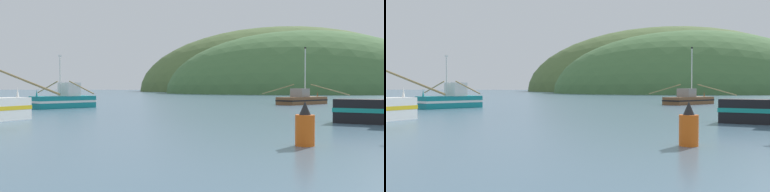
% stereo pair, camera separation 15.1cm
% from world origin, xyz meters
% --- Properties ---
extents(hill_mid_right, '(160.68, 128.55, 63.27)m').
position_xyz_m(hill_mid_right, '(38.54, 254.70, 0.00)').
color(hill_mid_right, '#386633').
rests_on(hill_mid_right, ground).
extents(hill_far_center, '(95.35, 76.28, 42.67)m').
position_xyz_m(hill_far_center, '(26.54, 144.31, 0.00)').
color(hill_far_center, '#47703D').
rests_on(hill_far_center, ground).
extents(hill_mid_left, '(139.28, 111.43, 61.18)m').
position_xyz_m(hill_mid_left, '(29.69, 202.93, 0.00)').
color(hill_mid_left, '#516B38').
rests_on(hill_mid_left, ground).
extents(fishing_boat_teal, '(8.47, 7.37, 5.45)m').
position_xyz_m(fishing_boat_teal, '(-20.18, 37.41, 0.85)').
color(fishing_boat_teal, '#147F84').
rests_on(fishing_boat_teal, ground).
extents(fishing_boat_brown, '(8.93, 9.19, 7.18)m').
position_xyz_m(fishing_boat_brown, '(6.23, 47.94, 0.62)').
color(fishing_boat_brown, brown).
rests_on(fishing_boat_brown, ground).
extents(channel_buoy, '(0.71, 0.71, 1.66)m').
position_xyz_m(channel_buoy, '(-1.48, 10.21, 0.69)').
color(channel_buoy, '#E55914').
rests_on(channel_buoy, ground).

